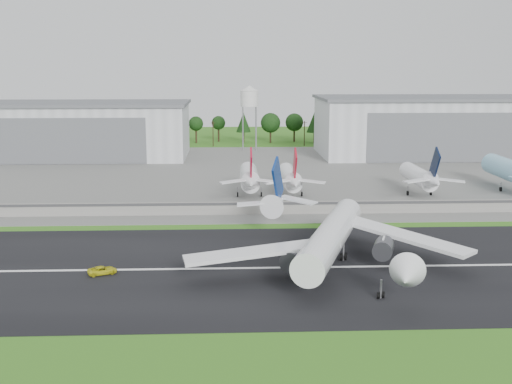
{
  "coord_description": "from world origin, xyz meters",
  "views": [
    {
      "loc": [
        -14.18,
        -107.29,
        38.1
      ],
      "look_at": [
        -8.04,
        40.0,
        9.0
      ],
      "focal_mm": 45.0,
      "sensor_mm": 36.0,
      "label": 1
    }
  ],
  "objects_px": {
    "ground_vehicle": "(102,270)",
    "parked_jet_red_a": "(250,178)",
    "parked_jet_red_b": "(291,178)",
    "parked_jet_navy": "(422,177)",
    "main_airliner": "(332,244)"
  },
  "relations": [
    {
      "from": "parked_jet_navy",
      "to": "parked_jet_red_a",
      "type": "bearing_deg",
      "value": 179.96
    },
    {
      "from": "parked_jet_red_a",
      "to": "parked_jet_navy",
      "type": "relative_size",
      "value": 1.0
    },
    {
      "from": "parked_jet_red_a",
      "to": "parked_jet_navy",
      "type": "bearing_deg",
      "value": -0.04
    },
    {
      "from": "main_airliner",
      "to": "parked_jet_red_a",
      "type": "bearing_deg",
      "value": -59.85
    },
    {
      "from": "ground_vehicle",
      "to": "parked_jet_red_b",
      "type": "bearing_deg",
      "value": -54.44
    },
    {
      "from": "ground_vehicle",
      "to": "parked_jet_red_b",
      "type": "height_order",
      "value": "parked_jet_red_b"
    },
    {
      "from": "parked_jet_red_b",
      "to": "parked_jet_navy",
      "type": "bearing_deg",
      "value": 0.01
    },
    {
      "from": "main_airliner",
      "to": "parked_jet_red_b",
      "type": "relative_size",
      "value": 1.84
    },
    {
      "from": "main_airliner",
      "to": "parked_jet_navy",
      "type": "bearing_deg",
      "value": -100.33
    },
    {
      "from": "ground_vehicle",
      "to": "parked_jet_red_a",
      "type": "xyz_separation_m",
      "value": [
        29.54,
        69.04,
        5.2
      ]
    },
    {
      "from": "main_airliner",
      "to": "parked_jet_red_b",
      "type": "distance_m",
      "value": 66.94
    },
    {
      "from": "main_airliner",
      "to": "ground_vehicle",
      "type": "height_order",
      "value": "main_airliner"
    },
    {
      "from": "parked_jet_red_b",
      "to": "parked_jet_navy",
      "type": "height_order",
      "value": "parked_jet_navy"
    },
    {
      "from": "main_airliner",
      "to": "parked_jet_navy",
      "type": "relative_size",
      "value": 1.84
    },
    {
      "from": "parked_jet_red_b",
      "to": "main_airliner",
      "type": "bearing_deg",
      "value": -88.71
    }
  ]
}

